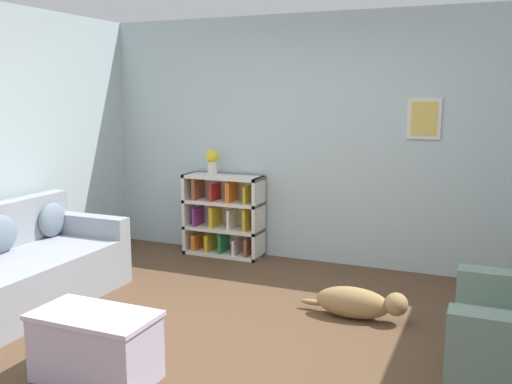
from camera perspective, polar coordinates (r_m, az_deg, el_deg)
The scene contains 7 objects.
ground_plane at distance 4.30m, azimuth -2.16°, elevation -14.80°, with size 14.00×14.00×0.00m, color brown.
wall_back at distance 6.04m, azimuth 6.94°, elevation 5.13°, with size 5.60×0.13×2.60m.
couch at distance 5.29m, azimuth -22.55°, elevation -7.17°, with size 0.90×1.76×0.84m.
bookshelf at distance 6.36m, azimuth -3.23°, elevation -2.41°, with size 0.89×0.31×0.90m.
coffee_table at distance 3.84m, azimuth -15.75°, elevation -14.45°, with size 0.78×0.43×0.44m.
dog at distance 4.73m, azimuth 10.20°, elevation -10.85°, with size 0.89×0.23×0.26m.
vase at distance 6.30m, azimuth -4.39°, elevation 3.15°, with size 0.14×0.14×0.28m.
Camera 1 is at (1.67, -3.53, 1.80)m, focal length 40.00 mm.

